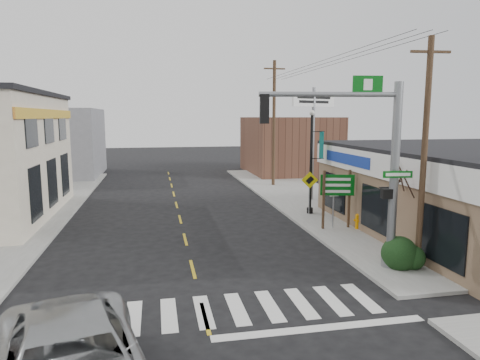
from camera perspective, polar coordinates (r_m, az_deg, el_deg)
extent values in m
plane|color=black|center=(12.75, -4.68, -17.86)|extent=(140.00, 140.00, 0.00)
cube|color=gray|center=(27.02, 11.34, -3.65)|extent=(6.00, 38.00, 0.13)
cube|color=gray|center=(26.17, -28.28, -4.90)|extent=(6.00, 38.00, 0.13)
cube|color=gold|center=(20.21, -7.32, -7.84)|extent=(0.12, 56.00, 0.01)
cube|color=silver|center=(13.11, -4.89, -17.07)|extent=(11.00, 2.20, 0.01)
cube|color=brown|center=(43.53, 6.52, 4.63)|extent=(8.00, 10.00, 5.60)
cube|color=gray|center=(44.52, -23.96, 4.56)|extent=(9.00, 10.00, 6.40)
cylinder|color=slate|center=(16.41, 19.86, 0.42)|extent=(0.31, 0.31, 6.74)
cylinder|color=slate|center=(15.16, 12.25, 11.17)|extent=(4.94, 0.18, 0.18)
cube|color=black|center=(14.39, 3.75, 9.48)|extent=(0.31, 0.25, 1.01)
cube|color=#05500F|center=(16.21, 20.28, 0.70)|extent=(1.07, 0.04, 0.25)
cube|color=#05500F|center=(15.76, 16.89, 12.11)|extent=(1.07, 0.05, 0.62)
cube|color=black|center=(16.34, 19.09, -1.78)|extent=(0.36, 0.29, 0.36)
cube|color=#4C3623|center=(21.48, 11.08, -2.61)|extent=(0.10, 0.10, 2.91)
cube|color=#4C3623|center=(22.03, 14.34, -2.45)|extent=(0.10, 0.10, 2.91)
cube|color=#08500D|center=(21.57, 12.86, -0.66)|extent=(1.66, 0.05, 1.04)
cylinder|color=#CD7B01|center=(22.08, 15.39, -5.51)|extent=(0.22, 0.22, 0.62)
sphere|color=#CD7B01|center=(22.01, 15.43, -4.65)|extent=(0.24, 0.24, 0.24)
cylinder|color=gray|center=(24.60, 9.22, -1.97)|extent=(0.05, 0.05, 2.24)
cube|color=#D6C507|center=(24.43, 9.29, -0.01)|extent=(0.95, 0.03, 0.95)
cylinder|color=black|center=(24.62, 9.44, 2.07)|extent=(0.15, 0.15, 5.67)
sphere|color=silver|center=(24.47, 9.60, 8.81)|extent=(0.31, 0.31, 0.31)
cube|color=#0A5953|center=(24.74, 10.81, 4.60)|extent=(0.02, 0.60, 1.53)
cylinder|color=gray|center=(28.80, 9.66, 4.72)|extent=(0.22, 0.22, 7.42)
cube|color=white|center=(28.77, 9.80, 10.53)|extent=(3.49, 0.18, 0.93)
cylinder|color=black|center=(18.35, 21.70, -4.84)|extent=(0.19, 0.19, 2.98)
ellipsoid|color=#173B18|center=(17.07, 20.49, -9.22)|extent=(1.32, 1.32, 0.99)
ellipsoid|color=black|center=(22.13, 19.45, -5.31)|extent=(1.17, 1.17, 0.88)
cylinder|color=#48341E|center=(16.54, 23.33, 2.95)|extent=(0.22, 0.22, 8.26)
cube|color=#48341E|center=(16.63, 24.08, 15.35)|extent=(1.44, 0.09, 0.09)
cylinder|color=#3F2919|center=(34.68, 4.54, 7.48)|extent=(0.26, 0.26, 9.92)
cube|color=#3F2919|center=(34.88, 4.62, 14.58)|extent=(1.72, 0.11, 0.11)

